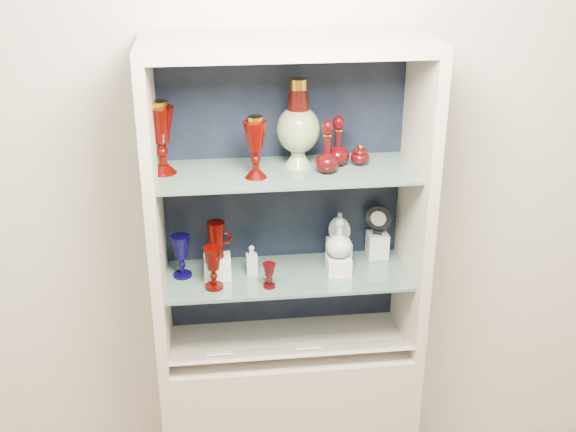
{
  "coord_description": "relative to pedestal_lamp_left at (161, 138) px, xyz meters",
  "views": [
    {
      "loc": [
        -0.28,
        -0.87,
        2.36
      ],
      "look_at": [
        0.0,
        1.53,
        1.3
      ],
      "focal_mm": 45.0,
      "sensor_mm": 36.0,
      "label": 1
    }
  ],
  "objects": [
    {
      "name": "pedestal_lamp_left",
      "position": [
        0.0,
        0.0,
        0.0
      ],
      "size": [
        0.12,
        0.12,
        0.26
      ],
      "primitive_type": null,
      "rotation": [
        0.0,
        0.0,
        -0.21
      ],
      "color": "#420400",
      "rests_on": "shelf_upper"
    },
    {
      "name": "cabinet_side_right",
      "position": [
        0.92,
        -0.05,
        -0.28
      ],
      "size": [
        0.04,
        0.4,
        1.15
      ],
      "primitive_type": "cube",
      "color": "beige",
      "rests_on": "cabinet_base"
    },
    {
      "name": "ruby_goblet_tall",
      "position": [
        0.16,
        -0.11,
        -0.47
      ],
      "size": [
        0.08,
        0.08,
        0.17
      ],
      "primitive_type": null,
      "rotation": [
        0.0,
        0.0,
        -0.2
      ],
      "color": "#420400",
      "rests_on": "shelf_lower"
    },
    {
      "name": "riser_clear_round_decanter",
      "position": [
        0.63,
        -0.05,
        -0.52
      ],
      "size": [
        0.09,
        0.09,
        0.07
      ],
      "primitive_type": "cube",
      "color": "silver",
      "rests_on": "shelf_lower"
    },
    {
      "name": "shelf_upper",
      "position": [
        0.44,
        -0.03,
        -0.14
      ],
      "size": [
        0.92,
        0.34,
        0.01
      ],
      "primitive_type": "cube",
      "color": "slate",
      "rests_on": "cabinet_side_left"
    },
    {
      "name": "shelf_lower",
      "position": [
        0.44,
        -0.03,
        -0.56
      ],
      "size": [
        0.92,
        0.34,
        0.01
      ],
      "primitive_type": "cube",
      "color": "slate",
      "rests_on": "cabinet_side_left"
    },
    {
      "name": "ruby_decanter_b",
      "position": [
        0.63,
        0.01,
        -0.03
      ],
      "size": [
        0.11,
        0.11,
        0.2
      ],
      "primitive_type": null,
      "rotation": [
        0.0,
        0.0,
        -0.42
      ],
      "color": "#460507",
      "rests_on": "shelf_upper"
    },
    {
      "name": "pedestal_lamp_right",
      "position": [
        0.32,
        -0.08,
        -0.02
      ],
      "size": [
        0.11,
        0.11,
        0.22
      ],
      "primitive_type": null,
      "rotation": [
        0.0,
        0.0,
        -0.37
      ],
      "color": "#420400",
      "rests_on": "shelf_upper"
    },
    {
      "name": "label_card_1",
      "position": [
        0.17,
        -0.16,
        -0.81
      ],
      "size": [
        0.1,
        0.06,
        0.03
      ],
      "primitive_type": "cube",
      "rotation": [
        -0.44,
        0.0,
        0.0
      ],
      "color": "white",
      "rests_on": "label_ledge"
    },
    {
      "name": "clear_round_decanter",
      "position": [
        0.63,
        -0.05,
        -0.41
      ],
      "size": [
        0.11,
        0.11,
        0.15
      ],
      "primitive_type": null,
      "rotation": [
        0.0,
        0.0,
        -0.08
      ],
      "color": "#ABBFC4",
      "rests_on": "riser_clear_round_decanter"
    },
    {
      "name": "cabinet_side_left",
      "position": [
        -0.04,
        -0.05,
        -0.28
      ],
      "size": [
        0.04,
        0.4,
        1.15
      ],
      "primitive_type": "cube",
      "color": "beige",
      "rests_on": "cabinet_base"
    },
    {
      "name": "riser_cameo_medallion",
      "position": [
        0.81,
        0.08,
        -0.5
      ],
      "size": [
        0.08,
        0.08,
        0.1
      ],
      "primitive_type": "cube",
      "color": "silver",
      "rests_on": "shelf_lower"
    },
    {
      "name": "ruby_decanter_a",
      "position": [
        0.58,
        -0.07,
        -0.02
      ],
      "size": [
        0.11,
        0.11,
        0.22
      ],
      "primitive_type": null,
      "rotation": [
        0.0,
        0.0,
        0.38
      ],
      "color": "#460507",
      "rests_on": "shelf_upper"
    },
    {
      "name": "cobalt_goblet",
      "position": [
        0.04,
        -0.0,
        -0.47
      ],
      "size": [
        0.09,
        0.09,
        0.17
      ],
      "primitive_type": null,
      "rotation": [
        0.0,
        0.0,
        0.44
      ],
      "color": "#0A033B",
      "rests_on": "shelf_lower"
    },
    {
      "name": "cameo_medallion",
      "position": [
        0.81,
        0.08,
        -0.39
      ],
      "size": [
        0.11,
        0.08,
        0.12
      ],
      "primitive_type": null,
      "rotation": [
        0.0,
        0.0,
        -0.41
      ],
      "color": "black",
      "rests_on": "riser_cameo_medallion"
    },
    {
      "name": "flat_flask",
      "position": [
        0.65,
        0.05,
        -0.4
      ],
      "size": [
        0.09,
        0.07,
        0.12
      ],
      "primitive_type": null,
      "rotation": [
        0.0,
        0.0,
        -0.41
      ],
      "color": "#AFB6C2",
      "rests_on": "riser_flat_flask"
    },
    {
      "name": "riser_flat_flask",
      "position": [
        0.65,
        0.05,
        -0.51
      ],
      "size": [
        0.09,
        0.09,
        0.09
      ],
      "primitive_type": "cube",
      "color": "silver",
      "rests_on": "shelf_lower"
    },
    {
      "name": "cabinet_back_panel",
      "position": [
        0.44,
        0.14,
        -0.28
      ],
      "size": [
        0.98,
        0.02,
        1.15
      ],
      "primitive_type": "cube",
      "color": "black",
      "rests_on": "cabinet_base"
    },
    {
      "name": "ruby_pitcher",
      "position": [
        0.17,
        -0.01,
        -0.4
      ],
      "size": [
        0.11,
        0.07,
        0.14
      ],
      "primitive_type": null,
      "rotation": [
        0.0,
        0.0,
        0.03
      ],
      "color": "#420400",
      "rests_on": "riser_ruby_pitcher"
    },
    {
      "name": "cabinet_base",
      "position": [
        0.44,
        -0.05,
        -1.23
      ],
      "size": [
        1.0,
        0.4,
        0.75
      ],
      "primitive_type": "cube",
      "color": "beige",
      "rests_on": "ground"
    },
    {
      "name": "enamel_urn",
      "position": [
        0.48,
        0.02,
        0.03
      ],
      "size": [
        0.2,
        0.2,
        0.32
      ],
      "primitive_type": null,
      "rotation": [
        0.0,
        0.0,
        -0.33
      ],
      "color": "#0E3F1E",
      "rests_on": "shelf_upper"
    },
    {
      "name": "wall_back",
      "position": [
        0.44,
        0.17,
        -0.2
      ],
      "size": [
        3.5,
        0.02,
        2.8
      ],
      "primitive_type": "cube",
      "color": "beige",
      "rests_on": "ground"
    },
    {
      "name": "ruby_goblet_small",
      "position": [
        0.36,
        -0.12,
        -0.5
      ],
      "size": [
        0.06,
        0.06,
        0.1
      ],
      "primitive_type": null,
      "rotation": [
        0.0,
        0.0,
        0.2
      ],
      "color": "#460507",
      "rests_on": "shelf_lower"
    },
    {
      "name": "clear_square_bottle",
      "position": [
        0.31,
        -0.01,
        -0.49
      ],
      "size": [
        0.04,
        0.04,
        0.12
      ],
      "primitive_type": null,
      "rotation": [
        0.0,
        0.0,
        0.04
      ],
      "color": "#ABBFC4",
      "rests_on": "shelf_lower"
    },
    {
      "name": "cabinet_top_cap",
      "position": [
        0.44,
        -0.05,
        0.32
      ],
      "size": [
        1.0,
        0.4,
        0.04
      ],
      "primitive_type": "cube",
      "color": "beige",
      "rests_on": "cabinet_side_left"
    },
    {
      "name": "label_card_0",
      "position": [
        0.5,
        -0.16,
        -0.81
      ],
      "size": [
        0.1,
        0.06,
        0.03
      ],
      "primitive_type": "cube",
      "rotation": [
        -0.44,
        0.0,
        0.0
      ],
      "color": "white",
      "rests_on": "label_ledge"
    },
    {
      "name": "label_ledge",
      "position": [
        0.44,
        -0.16,
        -0.82
      ],
      "size": [
        0.92,
        0.17,
        0.09
      ],
      "primitive_type": "cube",
      "rotation": [
        -0.44,
        0.0,
        0.0
      ],
      "color": "beige",
      "rests_on": "cabinet_base"
    },
    {
      "name": "lidded_bowl",
      "position": [
        0.71,
        0.01,
        -0.09
      ],
      "size": [
        0.08,
        0.08,
        0.08
      ],
      "primitive_type": null,
      "rotation": [
        0.0,
        0.0,
        -0.22
      ],
      "color": "#460507",
      "rests_on": "shelf_upper"
    },
    {
      "name": "riser_ruby_pitcher",
      "position": [
        0.17,
        -0.01,
        -0.51
      ],
      "size": [
        0.1,
        0.1,
        0.08
      ],
      "primitive_type": "cube",
      "color": "silver",
      "rests_on": "shelf_lower"
    }
  ]
}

